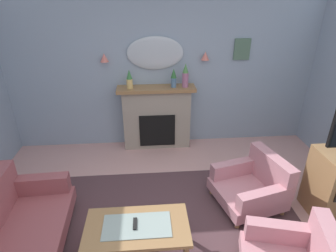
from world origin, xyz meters
name	(u,v)px	position (x,y,z in m)	size (l,w,h in m)	color
floor	(179,246)	(0.00, 0.00, -0.05)	(6.42, 5.96, 0.10)	#C6938E
wall_back	(164,70)	(0.00, 2.53, 1.40)	(6.42, 0.10, 2.80)	#8C9EB2
patterned_rug	(177,230)	(0.00, 0.20, 0.01)	(3.20, 2.40, 0.01)	#4C3338
fireplace	(157,118)	(-0.14, 2.31, 0.57)	(1.36, 0.36, 1.16)	gray
mantel_vase_left	(129,79)	(-0.59, 2.28, 1.32)	(0.11, 0.11, 0.32)	tan
mantel_vase_right	(174,77)	(0.16, 2.28, 1.33)	(0.10, 0.10, 0.33)	#4C7093
mantel_vase_centre	(185,76)	(0.36, 2.28, 1.36)	(0.11, 0.11, 0.41)	#9E6084
wall_mirror	(155,53)	(-0.14, 2.45, 1.71)	(0.96, 0.06, 0.56)	#B2BCC6
wall_sconce_left	(104,58)	(-0.99, 2.40, 1.66)	(0.14, 0.14, 0.14)	#D17066
wall_sconce_right	(205,56)	(0.71, 2.40, 1.66)	(0.14, 0.14, 0.14)	#D17066
framed_picture	(242,49)	(1.36, 2.46, 1.75)	(0.28, 0.03, 0.36)	#4C6B56
coffee_table	(137,230)	(-0.46, -0.12, 0.38)	(1.10, 0.60, 0.45)	olive
tv_remote	(135,224)	(-0.48, -0.10, 0.45)	(0.04, 0.16, 0.02)	black
floral_couch	(9,238)	(-1.82, -0.06, 0.32)	(0.94, 1.75, 0.76)	#934C51
armchair_by_coffee_table	(254,184)	(1.09, 0.62, 0.31)	(1.00, 0.98, 0.71)	#B77A84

